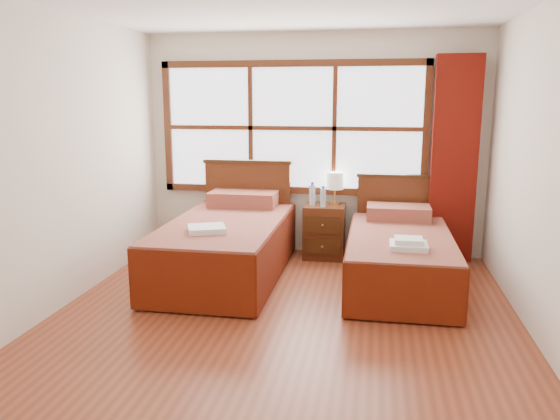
# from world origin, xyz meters

# --- Properties ---
(floor) EXTENTS (4.50, 4.50, 0.00)m
(floor) POSITION_xyz_m (0.00, 0.00, 0.00)
(floor) COLOR brown
(floor) RESTS_ON ground
(wall_back) EXTENTS (4.00, 0.00, 4.00)m
(wall_back) POSITION_xyz_m (0.00, 2.25, 1.30)
(wall_back) COLOR silver
(wall_back) RESTS_ON floor
(wall_left) EXTENTS (0.00, 4.50, 4.50)m
(wall_left) POSITION_xyz_m (-2.00, 0.00, 1.30)
(wall_left) COLOR silver
(wall_left) RESTS_ON floor
(wall_right) EXTENTS (0.00, 4.50, 4.50)m
(wall_right) POSITION_xyz_m (2.00, 0.00, 1.30)
(wall_right) COLOR silver
(wall_right) RESTS_ON floor
(window) EXTENTS (3.16, 0.06, 1.56)m
(window) POSITION_xyz_m (-0.25, 2.21, 1.50)
(window) COLOR white
(window) RESTS_ON wall_back
(curtain) EXTENTS (0.50, 0.16, 2.30)m
(curtain) POSITION_xyz_m (1.60, 2.11, 1.17)
(curtain) COLOR maroon
(curtain) RESTS_ON wall_back
(bed_left) EXTENTS (1.15, 2.23, 1.12)m
(bed_left) POSITION_xyz_m (-0.78, 1.20, 0.34)
(bed_left) COLOR #391F0B
(bed_left) RESTS_ON floor
(bed_right) EXTENTS (1.02, 2.04, 0.99)m
(bed_right) POSITION_xyz_m (1.00, 1.20, 0.30)
(bed_right) COLOR #391F0B
(bed_right) RESTS_ON floor
(nightstand) EXTENTS (0.47, 0.46, 0.63)m
(nightstand) POSITION_xyz_m (0.17, 1.99, 0.31)
(nightstand) COLOR #502511
(nightstand) RESTS_ON floor
(towels_left) EXTENTS (0.43, 0.41, 0.05)m
(towels_left) POSITION_xyz_m (-0.83, 0.64, 0.62)
(towels_left) COLOR white
(towels_left) RESTS_ON bed_left
(towels_right) EXTENTS (0.33, 0.29, 0.10)m
(towels_right) POSITION_xyz_m (1.05, 0.62, 0.57)
(towels_right) COLOR white
(towels_right) RESTS_ON bed_right
(lamp) EXTENTS (0.20, 0.20, 0.38)m
(lamp) POSITION_xyz_m (0.28, 2.05, 0.90)
(lamp) COLOR gold
(lamp) RESTS_ON nightstand
(bottle_near) EXTENTS (0.07, 0.07, 0.27)m
(bottle_near) POSITION_xyz_m (0.03, 1.97, 0.75)
(bottle_near) COLOR silver
(bottle_near) RESTS_ON nightstand
(bottle_far) EXTENTS (0.06, 0.06, 0.24)m
(bottle_far) POSITION_xyz_m (0.16, 1.89, 0.74)
(bottle_far) COLOR silver
(bottle_far) RESTS_ON nightstand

